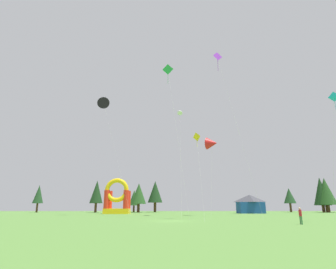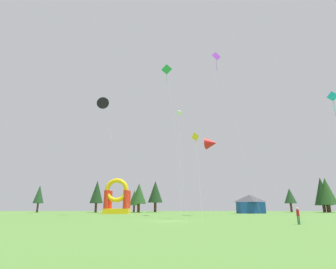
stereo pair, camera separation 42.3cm
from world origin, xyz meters
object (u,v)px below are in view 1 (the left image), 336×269
at_px(kite_black_delta, 104,105).
at_px(inflatable_orange_dome, 117,200).
at_px(person_far_side, 300,214).
at_px(kite_cyan_diamond, 334,99).
at_px(kite_yellow_diamond, 197,138).
at_px(kite_green_diamond, 168,71).
at_px(kite_purple_diamond, 217,59).
at_px(kite_red_delta, 212,143).
at_px(kite_white_parafoil, 180,113).
at_px(festival_tent, 250,204).

xyz_separation_m(kite_black_delta, inflatable_orange_dome, (1.76, 10.01, -18.56)).
bearing_deg(kite_black_delta, person_far_side, -43.87).
distance_m(kite_cyan_diamond, kite_yellow_diamond, 17.14).
bearing_deg(kite_cyan_diamond, kite_green_diamond, 153.66).
height_order(kite_purple_diamond, person_far_side, kite_purple_diamond).
bearing_deg(kite_red_delta, kite_purple_diamond, -93.97).
bearing_deg(kite_white_parafoil, kite_green_diamond, -103.50).
relative_size(kite_purple_diamond, kite_yellow_diamond, 2.05).
bearing_deg(kite_white_parafoil, kite_red_delta, 3.98).
bearing_deg(kite_white_parafoil, kite_yellow_diamond, -80.93).
distance_m(kite_purple_diamond, kite_yellow_diamond, 12.35).
xyz_separation_m(kite_purple_diamond, kite_red_delta, (0.89, 12.82, -9.92)).
distance_m(kite_white_parafoil, kite_green_diamond, 10.45).
distance_m(kite_black_delta, festival_tent, 40.25).
bearing_deg(kite_purple_diamond, kite_cyan_diamond, -29.16).
xyz_separation_m(kite_green_diamond, festival_tent, (19.49, 26.43, -20.20)).
height_order(person_far_side, inflatable_orange_dome, inflatable_orange_dome).
distance_m(kite_red_delta, festival_tent, 22.69).
xyz_separation_m(kite_cyan_diamond, festival_tent, (0.32, 35.92, -11.56)).
bearing_deg(person_far_side, kite_red_delta, 157.16).
relative_size(kite_red_delta, kite_green_diamond, 0.61).
distance_m(kite_red_delta, person_far_side, 25.36).
height_order(kite_black_delta, kite_green_diamond, kite_green_diamond).
bearing_deg(kite_black_delta, festival_tent, 23.78).
distance_m(kite_yellow_diamond, person_far_side, 16.53).
height_order(kite_purple_diamond, kite_black_delta, kite_purple_diamond).
xyz_separation_m(kite_purple_diamond, kite_black_delta, (-20.16, 15.07, -1.40)).
bearing_deg(kite_purple_diamond, festival_tent, 67.46).
xyz_separation_m(kite_purple_diamond, kite_white_parafoil, (-5.04, 12.41, -4.11)).
distance_m(kite_yellow_diamond, festival_tent, 33.34).
xyz_separation_m(kite_yellow_diamond, person_far_side, (8.25, -10.23, -10.03)).
bearing_deg(kite_red_delta, kite_white_parafoil, -176.02).
xyz_separation_m(person_far_side, inflatable_orange_dome, (-23.43, 34.22, 1.94)).
bearing_deg(inflatable_orange_dome, kite_yellow_diamond, -57.69).
xyz_separation_m(kite_yellow_diamond, inflatable_orange_dome, (-15.17, 23.99, -8.08)).
relative_size(kite_cyan_diamond, kite_white_parafoil, 0.74).
height_order(kite_cyan_diamond, kite_black_delta, kite_black_delta).
bearing_deg(kite_green_diamond, person_far_side, -44.24).
distance_m(person_far_side, festival_tent, 39.13).
distance_m(kite_red_delta, inflatable_orange_dome, 24.96).
bearing_deg(inflatable_orange_dome, festival_tent, 7.89).
height_order(kite_cyan_diamond, kite_green_diamond, kite_green_diamond).
bearing_deg(festival_tent, inflatable_orange_dome, -172.11).
relative_size(kite_yellow_diamond, festival_tent, 2.02).
xyz_separation_m(kite_white_parafoil, kite_green_diamond, (-2.29, -9.53, 3.61)).
bearing_deg(kite_red_delta, kite_cyan_diamond, -60.59).
bearing_deg(festival_tent, kite_green_diamond, -126.41).
height_order(kite_red_delta, kite_yellow_diamond, kite_red_delta).
xyz_separation_m(kite_white_parafoil, kite_yellow_diamond, (1.81, -11.33, -7.76)).
xyz_separation_m(kite_white_parafoil, person_far_side, (10.06, -21.56, -17.79)).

